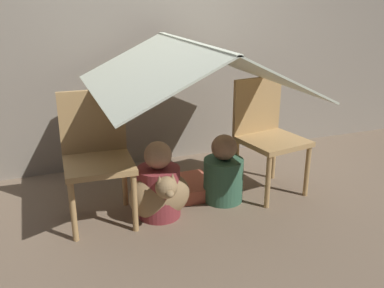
% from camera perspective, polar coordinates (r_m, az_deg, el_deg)
% --- Properties ---
extents(ground_plane, '(8.80, 8.80, 0.00)m').
position_cam_1_polar(ground_plane, '(2.96, 0.86, -9.19)').
color(ground_plane, '#7A6651').
extents(wall_back, '(7.00, 0.05, 2.50)m').
position_cam_1_polar(wall_back, '(3.63, -5.61, 16.70)').
color(wall_back, gray).
rests_on(wall_back, ground_plane).
extents(chair_left, '(0.44, 0.44, 0.84)m').
position_cam_1_polar(chair_left, '(2.81, -12.61, -1.04)').
color(chair_left, tan).
rests_on(chair_left, ground_plane).
extents(chair_right, '(0.49, 0.49, 0.84)m').
position_cam_1_polar(chair_right, '(3.20, 9.90, 1.72)').
color(chair_right, tan).
rests_on(chair_right, ground_plane).
extents(sheet_canopy, '(1.26, 1.32, 0.31)m').
position_cam_1_polar(sheet_canopy, '(2.75, 0.00, 10.46)').
color(sheet_canopy, silver).
extents(person_front, '(0.29, 0.29, 0.53)m').
position_cam_1_polar(person_front, '(2.85, -4.46, -5.56)').
color(person_front, maroon).
rests_on(person_front, ground_plane).
extents(person_second, '(0.28, 0.28, 0.50)m').
position_cam_1_polar(person_second, '(3.06, 4.21, -3.97)').
color(person_second, '#38664C').
rests_on(person_second, ground_plane).
extents(dog, '(0.41, 0.36, 0.38)m').
position_cam_1_polar(dog, '(2.82, -4.25, -6.76)').
color(dog, '#9E7F56').
rests_on(dog, ground_plane).
extents(floor_cushion, '(0.47, 0.38, 0.10)m').
position_cam_1_polar(floor_cushion, '(3.19, -1.58, -5.99)').
color(floor_cushion, '#CC664C').
rests_on(floor_cushion, ground_plane).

